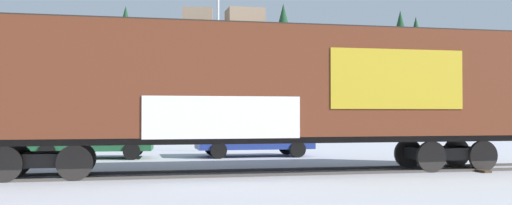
{
  "coord_description": "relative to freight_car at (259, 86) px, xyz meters",
  "views": [
    {
      "loc": [
        -2.56,
        -16.3,
        1.71
      ],
      "look_at": [
        -0.11,
        0.56,
        2.05
      ],
      "focal_mm": 40.28,
      "sensor_mm": 36.0,
      "label": 1
    }
  ],
  "objects": [
    {
      "name": "flagpole",
      "position": [
        -0.35,
        10.19,
        3.04
      ],
      "size": [
        0.52,
        1.27,
        9.09
      ],
      "color": "silver",
      "rests_on": "ground_plane"
    },
    {
      "name": "hillside",
      "position": [
        0.11,
        76.61,
        4.25
      ],
      "size": [
        113.36,
        34.76,
        17.36
      ],
      "color": "gray",
      "rests_on": "ground_plane"
    },
    {
      "name": "freight_car",
      "position": [
        0.0,
        0.0,
        0.0
      ],
      "size": [
        18.03,
        4.1,
        4.35
      ],
      "color": "#5B2B19",
      "rests_on": "ground_plane"
    },
    {
      "name": "parked_car_green",
      "position": [
        -5.51,
        6.54,
        -1.68
      ],
      "size": [
        4.51,
        2.08,
        1.71
      ],
      "color": "#1E5933",
      "rests_on": "ground_plane"
    },
    {
      "name": "ground_plane",
      "position": [
        0.09,
        0.0,
        -2.53
      ],
      "size": [
        260.0,
        260.0,
        0.0
      ],
      "primitive_type": "plane",
      "color": "#B2B5BC"
    },
    {
      "name": "track",
      "position": [
        -0.32,
        -0.02,
        -2.49
      ],
      "size": [
        59.96,
        5.71,
        0.08
      ],
      "color": "#4C4742",
      "rests_on": "ground_plane"
    },
    {
      "name": "parked_car_blue",
      "position": [
        0.7,
        6.63,
        -1.69
      ],
      "size": [
        4.74,
        2.13,
        1.67
      ],
      "color": "navy",
      "rests_on": "ground_plane"
    }
  ]
}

